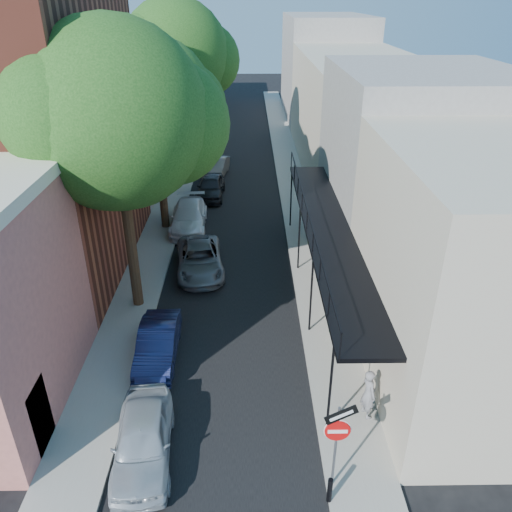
{
  "coord_description": "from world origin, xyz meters",
  "views": [
    {
      "loc": [
        0.97,
        -8.02,
        11.86
      ],
      "look_at": [
        1.22,
        9.17,
        2.8
      ],
      "focal_mm": 35.0,
      "sensor_mm": 36.0,
      "label": 1
    }
  ],
  "objects_px": {
    "sign_post": "(337,434)",
    "oak_near": "(129,118)",
    "oak_far": "(183,55)",
    "pedestrian": "(369,393)",
    "parked_car_c": "(200,259)",
    "bollard": "(330,490)",
    "parked_car_e": "(211,187)",
    "oak_mid": "(163,100)",
    "parked_car_f": "(217,167)",
    "parked_car_b": "(158,344)",
    "parked_car_a": "(143,439)",
    "parked_car_d": "(189,217)"
  },
  "relations": [
    {
      "from": "parked_car_a",
      "to": "pedestrian",
      "type": "distance_m",
      "value": 6.84
    },
    {
      "from": "oak_mid",
      "to": "parked_car_c",
      "type": "distance_m",
      "value": 8.54
    },
    {
      "from": "oak_far",
      "to": "parked_car_b",
      "type": "xyz_separation_m",
      "value": [
        0.98,
        -20.77,
        -7.63
      ]
    },
    {
      "from": "oak_mid",
      "to": "parked_car_f",
      "type": "xyz_separation_m",
      "value": [
        2.02,
        8.96,
        -6.42
      ]
    },
    {
      "from": "oak_mid",
      "to": "parked_car_b",
      "type": "height_order",
      "value": "oak_mid"
    },
    {
      "from": "bollard",
      "to": "parked_car_c",
      "type": "bearing_deg",
      "value": 109.44
    },
    {
      "from": "parked_car_a",
      "to": "sign_post",
      "type": "bearing_deg",
      "value": -17.28
    },
    {
      "from": "parked_car_a",
      "to": "parked_car_b",
      "type": "height_order",
      "value": "parked_car_a"
    },
    {
      "from": "parked_car_b",
      "to": "parked_car_d",
      "type": "xyz_separation_m",
      "value": [
        -0.08,
        11.47,
        0.07
      ]
    },
    {
      "from": "parked_car_e",
      "to": "pedestrian",
      "type": "xyz_separation_m",
      "value": [
        6.13,
        -19.39,
        0.28
      ]
    },
    {
      "from": "parked_car_c",
      "to": "sign_post",
      "type": "bearing_deg",
      "value": -76.12
    },
    {
      "from": "sign_post",
      "to": "parked_car_a",
      "type": "xyz_separation_m",
      "value": [
        -5.25,
        1.12,
        -1.35
      ]
    },
    {
      "from": "bollard",
      "to": "parked_car_b",
      "type": "distance_m",
      "value": 8.06
    },
    {
      "from": "sign_post",
      "to": "oak_near",
      "type": "bearing_deg",
      "value": 125.09
    },
    {
      "from": "parked_car_a",
      "to": "parked_car_f",
      "type": "distance_m",
      "value": 25.11
    },
    {
      "from": "sign_post",
      "to": "parked_car_a",
      "type": "relative_size",
      "value": 0.75
    },
    {
      "from": "oak_far",
      "to": "parked_car_f",
      "type": "distance_m",
      "value": 7.87
    },
    {
      "from": "pedestrian",
      "to": "sign_post",
      "type": "bearing_deg",
      "value": 134.36
    },
    {
      "from": "parked_car_e",
      "to": "parked_car_f",
      "type": "height_order",
      "value": "parked_car_e"
    },
    {
      "from": "oak_far",
      "to": "pedestrian",
      "type": "xyz_separation_m",
      "value": [
        7.95,
        -23.77,
        -7.27
      ]
    },
    {
      "from": "sign_post",
      "to": "parked_car_b",
      "type": "relative_size",
      "value": 0.78
    },
    {
      "from": "oak_near",
      "to": "parked_car_c",
      "type": "height_order",
      "value": "oak_near"
    },
    {
      "from": "parked_car_b",
      "to": "parked_car_f",
      "type": "relative_size",
      "value": 0.99
    },
    {
      "from": "parked_car_f",
      "to": "oak_mid",
      "type": "bearing_deg",
      "value": -94.71
    },
    {
      "from": "sign_post",
      "to": "parked_car_b",
      "type": "height_order",
      "value": "sign_post"
    },
    {
      "from": "parked_car_c",
      "to": "parked_car_f",
      "type": "xyz_separation_m",
      "value": [
        0.0,
        14.22,
        -0.0
      ]
    },
    {
      "from": "parked_car_a",
      "to": "parked_car_e",
      "type": "bearing_deg",
      "value": 83.2
    },
    {
      "from": "oak_mid",
      "to": "parked_car_c",
      "type": "relative_size",
      "value": 2.21
    },
    {
      "from": "sign_post",
      "to": "bollard",
      "type": "xyz_separation_m",
      "value": [
        -0.16,
        -0.47,
        -1.52
      ]
    },
    {
      "from": "oak_far",
      "to": "parked_car_e",
      "type": "distance_m",
      "value": 8.92
    },
    {
      "from": "oak_mid",
      "to": "sign_post",
      "type": "bearing_deg",
      "value": -69.14
    },
    {
      "from": "sign_post",
      "to": "parked_car_f",
      "type": "xyz_separation_m",
      "value": [
        -4.56,
        26.22,
        -1.4
      ]
    },
    {
      "from": "oak_far",
      "to": "pedestrian",
      "type": "height_order",
      "value": "oak_far"
    },
    {
      "from": "oak_near",
      "to": "parked_car_a",
      "type": "distance_m",
      "value": 10.96
    },
    {
      "from": "parked_car_b",
      "to": "pedestrian",
      "type": "distance_m",
      "value": 7.6
    },
    {
      "from": "parked_car_a",
      "to": "parked_car_c",
      "type": "xyz_separation_m",
      "value": [
        0.69,
        10.88,
        -0.04
      ]
    },
    {
      "from": "sign_post",
      "to": "oak_near",
      "type": "height_order",
      "value": "oak_near"
    },
    {
      "from": "oak_far",
      "to": "parked_car_a",
      "type": "distance_m",
      "value": 26.32
    },
    {
      "from": "parked_car_a",
      "to": "pedestrian",
      "type": "relative_size",
      "value": 2.31
    },
    {
      "from": "parked_car_c",
      "to": "parked_car_d",
      "type": "distance_m",
      "value": 5.11
    },
    {
      "from": "sign_post",
      "to": "bollard",
      "type": "height_order",
      "value": "sign_post"
    },
    {
      "from": "oak_far",
      "to": "parked_car_b",
      "type": "distance_m",
      "value": 22.14
    },
    {
      "from": "oak_near",
      "to": "oak_far",
      "type": "relative_size",
      "value": 0.96
    },
    {
      "from": "oak_near",
      "to": "parked_car_b",
      "type": "distance_m",
      "value": 8.23
    },
    {
      "from": "sign_post",
      "to": "bollard",
      "type": "bearing_deg",
      "value": -108.56
    },
    {
      "from": "bollard",
      "to": "parked_car_b",
      "type": "relative_size",
      "value": 0.21
    },
    {
      "from": "oak_near",
      "to": "parked_car_a",
      "type": "relative_size",
      "value": 2.85
    },
    {
      "from": "parked_car_d",
      "to": "parked_car_a",
      "type": "bearing_deg",
      "value": -90.52
    },
    {
      "from": "oak_far",
      "to": "parked_car_d",
      "type": "height_order",
      "value": "oak_far"
    },
    {
      "from": "sign_post",
      "to": "bollard",
      "type": "relative_size",
      "value": 3.74
    }
  ]
}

